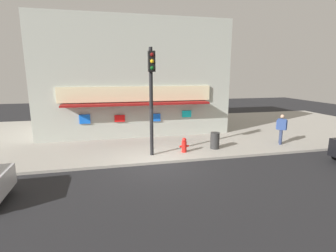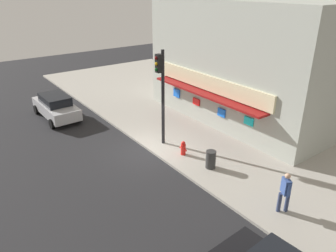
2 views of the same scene
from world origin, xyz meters
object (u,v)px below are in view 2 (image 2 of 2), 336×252
(fire_hydrant, at_px, (183,148))
(pedestrian, at_px, (285,191))
(trash_can, at_px, (211,159))
(parked_car_silver, at_px, (56,106))
(traffic_light, at_px, (161,86))

(fire_hydrant, bearing_deg, pedestrian, 2.63)
(trash_can, xyz_separation_m, pedestrian, (4.17, 0.02, 0.52))
(parked_car_silver, bearing_deg, traffic_light, 24.10)
(trash_can, bearing_deg, pedestrian, 0.28)
(pedestrian, bearing_deg, trash_can, -179.72)
(trash_can, height_order, parked_car_silver, parked_car_silver)
(fire_hydrant, distance_m, trash_can, 1.86)
(trash_can, xyz_separation_m, parked_car_silver, (-11.26, -3.86, 0.25))
(trash_can, distance_m, pedestrian, 4.20)
(traffic_light, relative_size, trash_can, 5.85)
(traffic_light, relative_size, parked_car_silver, 1.15)
(pedestrian, bearing_deg, fire_hydrant, -177.37)
(traffic_light, height_order, fire_hydrant, traffic_light)
(parked_car_silver, bearing_deg, fire_hydrant, 20.97)
(fire_hydrant, bearing_deg, traffic_light, -174.30)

